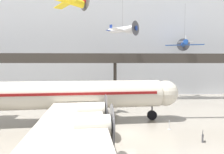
{
  "coord_description": "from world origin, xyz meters",
  "views": [
    {
      "loc": [
        -2.25,
        -21.4,
        7.56
      ],
      "look_at": [
        -1.25,
        6.35,
        5.8
      ],
      "focal_mm": 32.0,
      "sensor_mm": 36.0,
      "label": 1
    }
  ],
  "objects_px": {
    "info_sign_pedestal": "(203,137)",
    "suspended_plane_white_twin": "(123,30)",
    "stanchion_barrier": "(169,127)",
    "suspended_plane_blue_trainer": "(184,43)",
    "airliner_silver_main": "(70,95)"
  },
  "relations": [
    {
      "from": "suspended_plane_blue_trainer",
      "to": "stanchion_barrier",
      "type": "bearing_deg",
      "value": 172.0
    },
    {
      "from": "stanchion_barrier",
      "to": "info_sign_pedestal",
      "type": "bearing_deg",
      "value": -61.78
    },
    {
      "from": "suspended_plane_blue_trainer",
      "to": "stanchion_barrier",
      "type": "height_order",
      "value": "suspended_plane_blue_trainer"
    },
    {
      "from": "info_sign_pedestal",
      "to": "airliner_silver_main",
      "type": "bearing_deg",
      "value": -177.37
    },
    {
      "from": "airliner_silver_main",
      "to": "suspended_plane_blue_trainer",
      "type": "distance_m",
      "value": 30.05
    },
    {
      "from": "suspended_plane_blue_trainer",
      "to": "info_sign_pedestal",
      "type": "distance_m",
      "value": 29.08
    },
    {
      "from": "stanchion_barrier",
      "to": "suspended_plane_white_twin",
      "type": "bearing_deg",
      "value": 104.56
    },
    {
      "from": "suspended_plane_blue_trainer",
      "to": "info_sign_pedestal",
      "type": "bearing_deg",
      "value": 179.54
    },
    {
      "from": "suspended_plane_white_twin",
      "to": "info_sign_pedestal",
      "type": "bearing_deg",
      "value": -34.54
    },
    {
      "from": "info_sign_pedestal",
      "to": "suspended_plane_white_twin",
      "type": "bearing_deg",
      "value": 136.37
    },
    {
      "from": "airliner_silver_main",
      "to": "info_sign_pedestal",
      "type": "bearing_deg",
      "value": -31.42
    },
    {
      "from": "stanchion_barrier",
      "to": "info_sign_pedestal",
      "type": "height_order",
      "value": "info_sign_pedestal"
    },
    {
      "from": "airliner_silver_main",
      "to": "suspended_plane_white_twin",
      "type": "bearing_deg",
      "value": 52.93
    },
    {
      "from": "suspended_plane_blue_trainer",
      "to": "stanchion_barrier",
      "type": "distance_m",
      "value": 26.59
    },
    {
      "from": "suspended_plane_white_twin",
      "to": "suspended_plane_blue_trainer",
      "type": "xyz_separation_m",
      "value": [
        14.28,
        5.78,
        -1.92
      ]
    }
  ]
}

